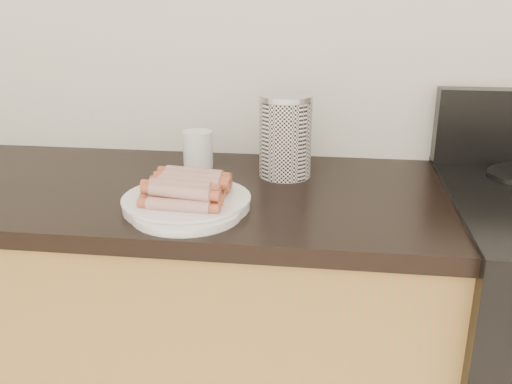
# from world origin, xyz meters

# --- Properties ---
(wall_back) EXTENTS (4.00, 0.04, 2.60)m
(wall_back) POSITION_xyz_m (0.00, 2.00, 1.30)
(wall_back) COLOR silver
(wall_back) RESTS_ON ground
(cabinet_base) EXTENTS (2.20, 0.59, 0.86)m
(cabinet_base) POSITION_xyz_m (-0.70, 1.69, 0.43)
(cabinet_base) COLOR #996630
(cabinet_base) RESTS_ON floor
(counter_slab) EXTENTS (2.20, 0.62, 0.04)m
(counter_slab) POSITION_xyz_m (-0.70, 1.69, 0.88)
(counter_slab) COLOR black
(counter_slab) RESTS_ON cabinet_base
(main_plate) EXTENTS (0.29, 0.29, 0.02)m
(main_plate) POSITION_xyz_m (-0.19, 1.56, 0.91)
(main_plate) COLOR white
(main_plate) RESTS_ON counter_slab
(side_plate) EXTENTS (0.30, 0.30, 0.02)m
(side_plate) POSITION_xyz_m (-0.17, 1.51, 0.91)
(side_plate) COLOR white
(side_plate) RESTS_ON counter_slab
(hotdog_pile) EXTENTS (0.14, 0.20, 0.05)m
(hotdog_pile) POSITION_xyz_m (-0.19, 1.56, 0.94)
(hotdog_pile) COLOR maroon
(hotdog_pile) RESTS_ON main_plate
(plain_sausages) EXTENTS (0.14, 0.03, 0.02)m
(plain_sausages) POSITION_xyz_m (-0.17, 1.51, 0.93)
(plain_sausages) COLOR tan
(plain_sausages) RESTS_ON side_plate
(canister) EXTENTS (0.14, 0.14, 0.21)m
(canister) POSITION_xyz_m (0.01, 1.81, 1.01)
(canister) COLOR white
(canister) RESTS_ON counter_slab
(mug) EXTENTS (0.10, 0.10, 0.10)m
(mug) POSITION_xyz_m (-0.23, 1.85, 0.95)
(mug) COLOR white
(mug) RESTS_ON counter_slab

